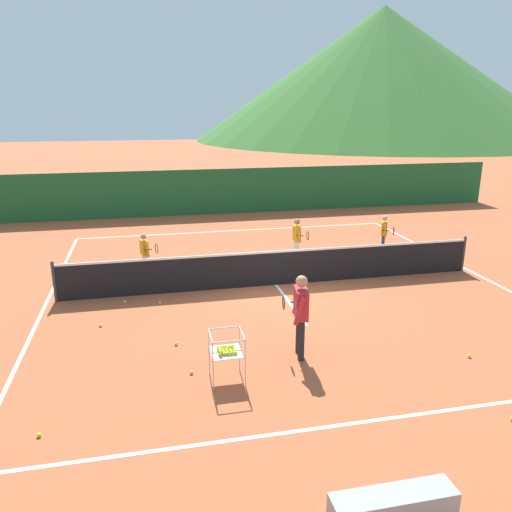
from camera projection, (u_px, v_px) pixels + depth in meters
name	position (u px, v px, depth m)	size (l,w,h in m)	color
ground_plane	(276.00, 285.00, 13.80)	(120.00, 120.00, 0.00)	#B25633
line_baseline_near	(378.00, 420.00, 7.89)	(11.85, 0.08, 0.01)	white
line_baseline_far	(235.00, 231.00, 19.72)	(11.85, 0.08, 0.01)	white
line_sideline_west	(47.00, 302.00, 12.58)	(0.08, 12.65, 0.01)	white
line_sideline_east	(468.00, 270.00, 15.01)	(0.08, 12.65, 0.01)	white
line_service_center	(276.00, 285.00, 13.80)	(0.08, 5.46, 0.01)	white
tennis_net	(276.00, 267.00, 13.66)	(11.46, 0.08, 1.05)	#333338
instructor	(300.00, 309.00, 9.62)	(0.44, 0.80, 1.67)	black
student_0	(145.00, 250.00, 14.42)	(0.52, 0.53, 1.22)	silver
student_1	(297.00, 236.00, 15.69)	(0.41, 0.67, 1.35)	silver
student_2	(384.00, 231.00, 16.52)	(0.41, 0.70, 1.27)	navy
ball_cart	(226.00, 351.00, 8.88)	(0.58, 0.58, 0.90)	#B7B7BC
tennis_ball_0	(469.00, 356.00, 9.83)	(0.07, 0.07, 0.07)	yellow
tennis_ball_1	(191.00, 372.00, 9.23)	(0.07, 0.07, 0.07)	yellow
tennis_ball_2	(176.00, 344.00, 10.33)	(0.07, 0.07, 0.07)	yellow
tennis_ball_3	(39.00, 435.00, 7.48)	(0.07, 0.07, 0.07)	yellow
tennis_ball_4	(125.00, 302.00, 12.52)	(0.07, 0.07, 0.07)	yellow
tennis_ball_6	(100.00, 325.00, 11.18)	(0.07, 0.07, 0.07)	yellow
tennis_ball_7	(160.00, 302.00, 12.48)	(0.07, 0.07, 0.07)	yellow
windscreen_fence	(222.00, 191.00, 22.52)	(26.07, 0.08, 2.01)	#1E5B2D
courtside_bench	(393.00, 510.00, 5.85)	(1.50, 0.36, 0.46)	#99999E
hill_0	(381.00, 74.00, 68.33)	(50.41, 50.41, 17.22)	#38702D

